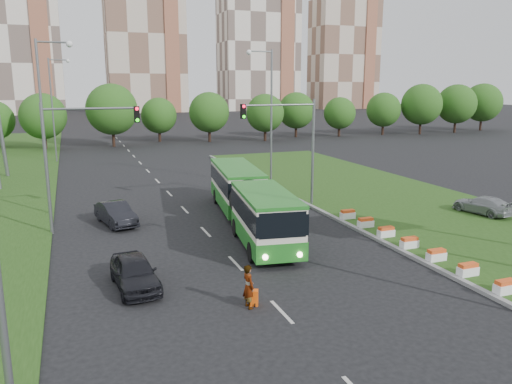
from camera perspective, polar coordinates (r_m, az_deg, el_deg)
name	(u,v)px	position (r m, az deg, el deg)	size (l,w,h in m)	color
ground	(289,256)	(27.03, 3.76, -7.36)	(360.00, 360.00, 0.00)	black
grass_median	(400,203)	(40.09, 16.13, -1.21)	(14.00, 60.00, 0.15)	#204213
median_kerb	(320,211)	(36.44, 7.29, -2.12)	(0.30, 60.00, 0.18)	gray
lane_markings	(165,189)	(44.76, -10.36, 0.34)	(0.20, 100.00, 0.01)	#B6B4AE
flower_planters	(409,242)	(29.08, 17.12, -5.53)	(1.10, 13.70, 0.60)	white
traffic_mast_median	(293,136)	(36.74, 4.29, 6.40)	(5.76, 0.32, 8.00)	slate
traffic_mast_left	(73,146)	(32.40, -20.14, 4.92)	(5.76, 0.32, 8.00)	slate
street_lamps	(189,130)	(34.17, -7.72, 6.99)	(36.00, 60.00, 12.00)	slate
tree_line	(205,114)	(80.97, -5.83, 8.91)	(120.00, 8.00, 9.00)	#235316
apartment_tower_cwest	(10,27)	(174.62, -26.30, 16.55)	(28.00, 15.00, 52.00)	silver
apartment_tower_ceast	(145,35)	(175.79, -12.61, 17.11)	(25.00, 15.00, 50.00)	beige
apartment_tower_east	(258,43)	(185.74, 0.25, 16.65)	(27.00, 15.00, 47.00)	silver
midrise_east	(344,55)	(200.56, 9.99, 15.14)	(24.00, 14.00, 40.00)	beige
articulated_bus	(246,199)	(32.46, -1.13, -0.83)	(2.67, 17.10, 2.82)	beige
car_left_near	(135,272)	(23.41, -13.71, -8.90)	(1.76, 4.38, 1.49)	black
car_left_far	(116,214)	(34.03, -15.74, -2.38)	(1.56, 4.48, 1.48)	black
car_median	(483,205)	(38.41, 24.50, -1.35)	(1.74, 4.28, 1.24)	#909498
pedestrian	(248,286)	(20.80, -0.87, -10.74)	(0.68, 0.44, 1.86)	gray
shopping_trolley	(254,298)	(21.24, -0.29, -12.00)	(0.39, 0.41, 0.66)	#FF580D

